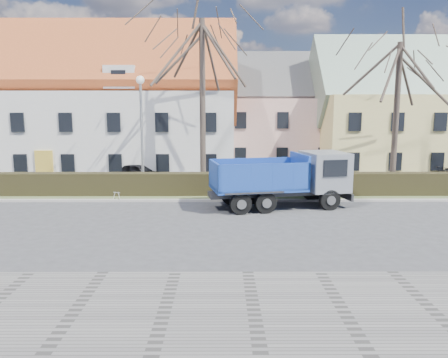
{
  "coord_description": "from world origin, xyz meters",
  "views": [
    {
      "loc": [
        -0.78,
        -18.77,
        5.04
      ],
      "look_at": [
        -0.7,
        2.41,
        1.6
      ],
      "focal_mm": 35.0,
      "sensor_mm": 36.0,
      "label": 1
    }
  ],
  "objects_px": {
    "dump_truck": "(275,179)",
    "streetlight": "(142,135)",
    "parked_car_a": "(140,173)",
    "cart_frame": "(114,196)"
  },
  "relations": [
    {
      "from": "dump_truck",
      "to": "streetlight",
      "type": "bearing_deg",
      "value": 141.14
    },
    {
      "from": "dump_truck",
      "to": "parked_car_a",
      "type": "bearing_deg",
      "value": 125.42
    },
    {
      "from": "streetlight",
      "to": "parked_car_a",
      "type": "bearing_deg",
      "value": 103.56
    },
    {
      "from": "dump_truck",
      "to": "cart_frame",
      "type": "xyz_separation_m",
      "value": [
        -8.67,
        1.63,
        -1.17
      ]
    },
    {
      "from": "dump_truck",
      "to": "streetlight",
      "type": "distance_m",
      "value": 8.64
    },
    {
      "from": "streetlight",
      "to": "parked_car_a",
      "type": "relative_size",
      "value": 1.83
    },
    {
      "from": "parked_car_a",
      "to": "dump_truck",
      "type": "bearing_deg",
      "value": -108.35
    },
    {
      "from": "cart_frame",
      "to": "streetlight",
      "type": "bearing_deg",
      "value": 61.45
    },
    {
      "from": "streetlight",
      "to": "parked_car_a",
      "type": "height_order",
      "value": "streetlight"
    },
    {
      "from": "dump_truck",
      "to": "parked_car_a",
      "type": "relative_size",
      "value": 1.9
    }
  ]
}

